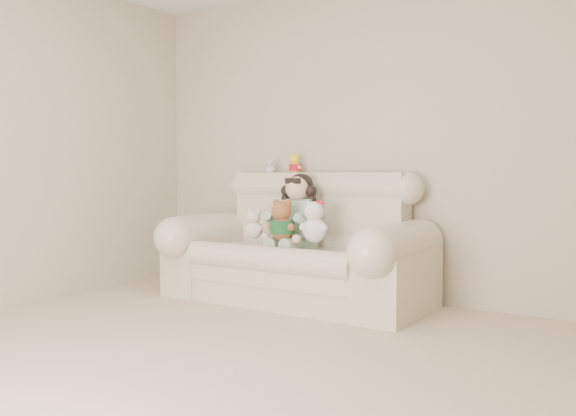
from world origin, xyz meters
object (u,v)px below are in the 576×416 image
Objects in this scene: seated_child at (298,210)px; white_cat at (315,217)px; sofa at (295,237)px; cream_teddy at (254,221)px; brown_teddy at (282,216)px.

seated_child reaches higher than white_cat.
white_cat is (0.27, -0.18, -0.04)m from seated_child.
sofa is 7.58× the size of cream_teddy.
cream_teddy is at bearing -175.78° from white_cat.
brown_teddy is 1.36× the size of cream_teddy.
sofa is 0.24m from brown_teddy.
sofa is at bearing 158.05° from white_cat.
cream_teddy is (-0.28, -0.21, -0.09)m from seated_child.
brown_teddy is 1.00× the size of white_cat.
cream_teddy is at bearing -134.28° from seated_child.
brown_teddy is 0.26m from white_cat.
seated_child is 0.32m from white_cat.
white_cat is 1.35× the size of cream_teddy.
brown_teddy is 0.30m from cream_teddy.
cream_teddy is at bearing -156.25° from sofa.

